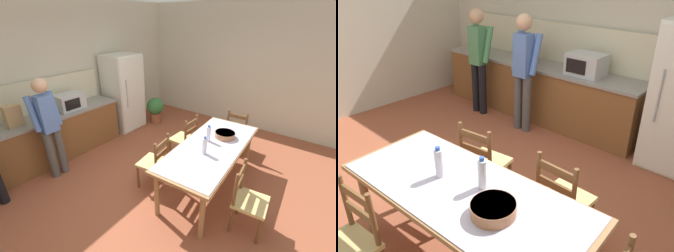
{
  "view_description": "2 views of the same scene",
  "coord_description": "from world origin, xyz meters",
  "views": [
    {
      "loc": [
        -2.21,
        -1.8,
        2.49
      ],
      "look_at": [
        0.09,
        -0.07,
        1.12
      ],
      "focal_mm": 24.0,
      "sensor_mm": 36.0,
      "label": 1
    },
    {
      "loc": [
        2.15,
        -1.83,
        2.3
      ],
      "look_at": [
        0.28,
        0.2,
        0.93
      ],
      "focal_mm": 35.0,
      "sensor_mm": 36.0,
      "label": 2
    }
  ],
  "objects": [
    {
      "name": "wall_right",
      "position": [
        3.26,
        0.0,
        1.45
      ],
      "size": [
        0.12,
        5.2,
        2.9
      ],
      "primitive_type": "cube",
      "color": "beige",
      "rests_on": "ground"
    },
    {
      "name": "microwave",
      "position": [
        -0.05,
        2.21,
        1.05
      ],
      "size": [
        0.5,
        0.39,
        0.3
      ],
      "color": "#B2B7BC",
      "rests_on": "kitchen_counter"
    },
    {
      "name": "person_at_counter",
      "position": [
        -0.75,
        1.69,
        0.96
      ],
      "size": [
        0.43,
        0.3,
        1.72
      ],
      "rotation": [
        0.0,
        0.0,
        1.57
      ],
      "color": "#4C4C4C",
      "rests_on": "ground"
    },
    {
      "name": "chair_head_end",
      "position": [
        1.88,
        -0.49,
        0.44
      ],
      "size": [
        0.42,
        0.43,
        0.91
      ],
      "rotation": [
        0.0,
        0.0,
        1.61
      ],
      "color": "brown",
      "rests_on": "ground"
    },
    {
      "name": "dining_table",
      "position": [
        0.53,
        -0.56,
        0.68
      ],
      "size": [
        2.15,
        0.98,
        0.76
      ],
      "rotation": [
        0.0,
        0.0,
        0.05
      ],
      "color": "olive",
      "rests_on": "ground"
    },
    {
      "name": "chair_side_near_left",
      "position": [
        0.1,
        -1.31,
        0.44
      ],
      "size": [
        0.46,
        0.44,
        0.91
      ],
      "rotation": [
        0.0,
        0.0,
        0.1
      ],
      "color": "brown",
      "rests_on": "ground"
    },
    {
      "name": "chair_side_far_right",
      "position": [
        0.96,
        0.19,
        0.44
      ],
      "size": [
        0.43,
        0.41,
        0.91
      ],
      "rotation": [
        0.0,
        0.0,
        3.11
      ],
      "color": "brown",
      "rests_on": "ground"
    },
    {
      "name": "counter_splashback",
      "position": [
        -0.93,
        2.54,
        1.2
      ],
      "size": [
        3.5,
        0.03,
        0.6
      ],
      "primitive_type": "cube",
      "color": "beige",
      "rests_on": "kitchen_counter"
    },
    {
      "name": "bottle_near_centre",
      "position": [
        0.27,
        -0.58,
        0.88
      ],
      "size": [
        0.07,
        0.07,
        0.27
      ],
      "color": "silver",
      "rests_on": "dining_table"
    },
    {
      "name": "serving_bowl",
      "position": [
        0.9,
        -0.61,
        0.81
      ],
      "size": [
        0.32,
        0.32,
        0.09
      ],
      "color": "#9E6642",
      "rests_on": "dining_table"
    },
    {
      "name": "bottle_off_centre",
      "position": [
        0.63,
        -0.45,
        0.88
      ],
      "size": [
        0.07,
        0.07,
        0.27
      ],
      "color": "silver",
      "rests_on": "dining_table"
    },
    {
      "name": "chair_side_far_left",
      "position": [
        0.02,
        0.14,
        0.44
      ],
      "size": [
        0.47,
        0.45,
        0.91
      ],
      "rotation": [
        0.0,
        0.0,
        3.28
      ],
      "color": "brown",
      "rests_on": "ground"
    },
    {
      "name": "kitchen_counter",
      "position": [
        -0.93,
        2.23,
        0.45
      ],
      "size": [
        3.54,
        0.66,
        0.9
      ],
      "color": "brown",
      "rests_on": "ground"
    },
    {
      "name": "wall_back",
      "position": [
        0.0,
        2.66,
        1.45
      ],
      "size": [
        6.52,
        0.12,
        2.9
      ],
      "primitive_type": "cube",
      "color": "beige",
      "rests_on": "ground"
    },
    {
      "name": "paper_bag",
      "position": [
        -1.05,
        2.2,
        1.08
      ],
      "size": [
        0.24,
        0.16,
        0.36
      ],
      "primitive_type": "cube",
      "color": "tan",
      "rests_on": "kitchen_counter"
    },
    {
      "name": "refrigerator",
      "position": [
        1.32,
        2.19,
        0.89
      ],
      "size": [
        0.76,
        0.73,
        1.78
      ],
      "color": "silver",
      "rests_on": "ground"
    },
    {
      "name": "potted_plant",
      "position": [
        1.98,
        1.76,
        0.39
      ],
      "size": [
        0.44,
        0.44,
        0.67
      ],
      "color": "brown",
      "rests_on": "ground"
    },
    {
      "name": "ground_plane",
      "position": [
        0.0,
        0.0,
        0.0
      ],
      "size": [
        8.32,
        8.32,
        0.0
      ],
      "primitive_type": "plane",
      "color": "brown"
    }
  ]
}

